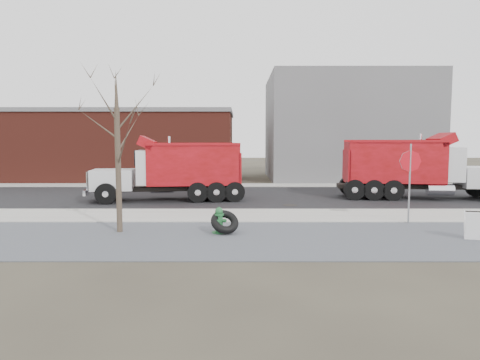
{
  "coord_description": "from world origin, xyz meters",
  "views": [
    {
      "loc": [
        0.71,
        -16.25,
        2.96
      ],
      "look_at": [
        0.7,
        0.84,
        1.4
      ],
      "focal_mm": 32.0,
      "sensor_mm": 36.0,
      "label": 1
    }
  ],
  "objects_px": {
    "truck_tire": "(225,222)",
    "stop_sign": "(410,170)",
    "sandwich_board": "(476,225)",
    "dump_truck_red_b": "(175,168)",
    "fire_hydrant": "(219,222)",
    "dump_truck_red_a": "(413,166)"
  },
  "relations": [
    {
      "from": "truck_tire",
      "to": "dump_truck_red_a",
      "type": "distance_m",
      "value": 12.69
    },
    {
      "from": "dump_truck_red_b",
      "to": "truck_tire",
      "type": "bearing_deg",
      "value": 101.89
    },
    {
      "from": "sandwich_board",
      "to": "dump_truck_red_a",
      "type": "height_order",
      "value": "dump_truck_red_a"
    },
    {
      "from": "truck_tire",
      "to": "stop_sign",
      "type": "height_order",
      "value": "stop_sign"
    },
    {
      "from": "stop_sign",
      "to": "dump_truck_red_a",
      "type": "relative_size",
      "value": 0.34
    },
    {
      "from": "truck_tire",
      "to": "dump_truck_red_a",
      "type": "relative_size",
      "value": 0.14
    },
    {
      "from": "fire_hydrant",
      "to": "stop_sign",
      "type": "relative_size",
      "value": 0.3
    },
    {
      "from": "fire_hydrant",
      "to": "dump_truck_red_a",
      "type": "bearing_deg",
      "value": 61.3
    },
    {
      "from": "truck_tire",
      "to": "stop_sign",
      "type": "distance_m",
      "value": 6.93
    },
    {
      "from": "truck_tire",
      "to": "sandwich_board",
      "type": "distance_m",
      "value": 7.57
    },
    {
      "from": "fire_hydrant",
      "to": "truck_tire",
      "type": "height_order",
      "value": "fire_hydrant"
    },
    {
      "from": "sandwich_board",
      "to": "dump_truck_red_b",
      "type": "bearing_deg",
      "value": 154.01
    },
    {
      "from": "stop_sign",
      "to": "sandwich_board",
      "type": "bearing_deg",
      "value": -49.03
    },
    {
      "from": "sandwich_board",
      "to": "stop_sign",
      "type": "bearing_deg",
      "value": 124.44
    },
    {
      "from": "truck_tire",
      "to": "dump_truck_red_a",
      "type": "height_order",
      "value": "dump_truck_red_a"
    },
    {
      "from": "stop_sign",
      "to": "fire_hydrant",
      "type": "bearing_deg",
      "value": -145.42
    },
    {
      "from": "truck_tire",
      "to": "dump_truck_red_a",
      "type": "bearing_deg",
      "value": 42.05
    },
    {
      "from": "truck_tire",
      "to": "sandwich_board",
      "type": "xyz_separation_m",
      "value": [
        7.51,
        -0.9,
        0.07
      ]
    },
    {
      "from": "truck_tire",
      "to": "sandwich_board",
      "type": "height_order",
      "value": "sandwich_board"
    },
    {
      "from": "fire_hydrant",
      "to": "sandwich_board",
      "type": "relative_size",
      "value": 0.99
    },
    {
      "from": "stop_sign",
      "to": "sandwich_board",
      "type": "relative_size",
      "value": 3.3
    },
    {
      "from": "fire_hydrant",
      "to": "dump_truck_red_b",
      "type": "xyz_separation_m",
      "value": [
        -2.54,
        7.64,
        1.22
      ]
    }
  ]
}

